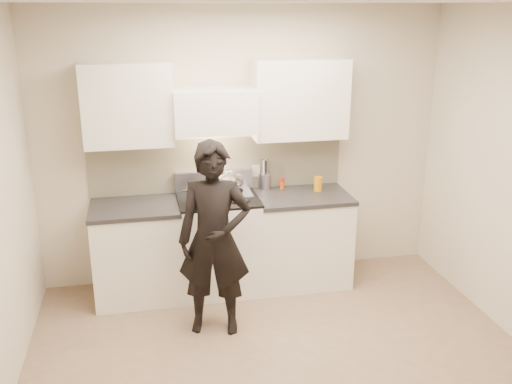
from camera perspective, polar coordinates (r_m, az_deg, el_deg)
ground_plane at (r=4.64m, az=2.86°, el=-17.13°), size 4.00×4.00×0.00m
room_shell at (r=4.27m, az=1.21°, el=3.52°), size 4.04×3.54×2.70m
stove at (r=5.58m, az=-3.72°, el=-5.12°), size 0.76×0.65×0.96m
counter_right at (r=5.75m, az=4.53°, el=-4.58°), size 0.92×0.67×0.92m
counter_left at (r=5.55m, az=-11.76°, el=-5.80°), size 0.82×0.67×0.92m
wok at (r=5.52m, az=-2.97°, el=1.00°), size 0.34×0.42×0.28m
stock_pot at (r=5.23m, az=-5.79°, el=-0.31°), size 0.30×0.23×0.14m
utensil_crock at (r=5.71m, az=0.88°, el=1.21°), size 0.11×0.11×0.30m
spice_jar at (r=5.73m, az=2.62°, el=0.84°), size 0.05×0.05×0.11m
oil_glass at (r=5.69m, az=6.23°, el=0.82°), size 0.08×0.08×0.14m
person at (r=4.74m, az=-4.18°, el=-4.78°), size 0.68×0.53×1.66m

